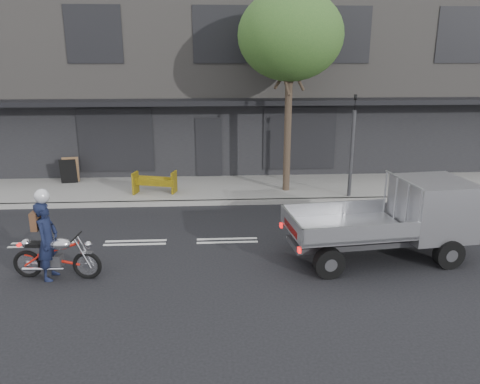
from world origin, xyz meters
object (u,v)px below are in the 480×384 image
street_tree (290,36)px  motorcycle (56,256)px  traffic_light_pole (352,152)px  sandwich_board (68,171)px  flatbed_ute (417,212)px  rider (47,241)px  construction_barrier (154,184)px

street_tree → motorcycle: (-5.97, -6.09, -4.76)m
traffic_light_pole → sandwich_board: traffic_light_pole is taller
traffic_light_pole → flatbed_ute: 4.59m
traffic_light_pole → flatbed_ute: size_ratio=0.79×
flatbed_ute → sandwich_board: flatbed_ute is taller
street_tree → rider: (-6.12, -6.09, -4.41)m
flatbed_ute → rider: bearing=178.3°
flatbed_ute → construction_barrier: bearing=137.1°
street_tree → construction_barrier: size_ratio=4.81×
construction_barrier → sandwich_board: (-3.29, 1.63, 0.07)m
rider → flatbed_ute: (8.41, 0.69, 0.26)m
street_tree → sandwich_board: bearing=170.8°
motorcycle → flatbed_ute: size_ratio=0.45×
motorcycle → street_tree: bearing=51.8°
flatbed_ute → sandwich_board: bearing=140.2°
street_tree → motorcycle: street_tree is taller
street_tree → construction_barrier: (-4.54, -0.36, -4.73)m
rider → flatbed_ute: flatbed_ute is taller
motorcycle → flatbed_ute: flatbed_ute is taller
street_tree → construction_barrier: street_tree is taller
construction_barrier → traffic_light_pole: bearing=-4.3°
traffic_light_pole → construction_barrier: traffic_light_pole is taller
flatbed_ute → traffic_light_pole: bearing=87.2°
rider → construction_barrier: 5.95m
flatbed_ute → sandwich_board: 12.13m
flatbed_ute → street_tree: bearing=106.5°
construction_barrier → street_tree: bearing=4.6°
motorcycle → sandwich_board: bearing=110.4°
street_tree → rider: 9.70m
street_tree → rider: size_ratio=3.88×
traffic_light_pole → flatbed_ute: traffic_light_pole is taller
street_tree → traffic_light_pole: bearing=-23.0°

